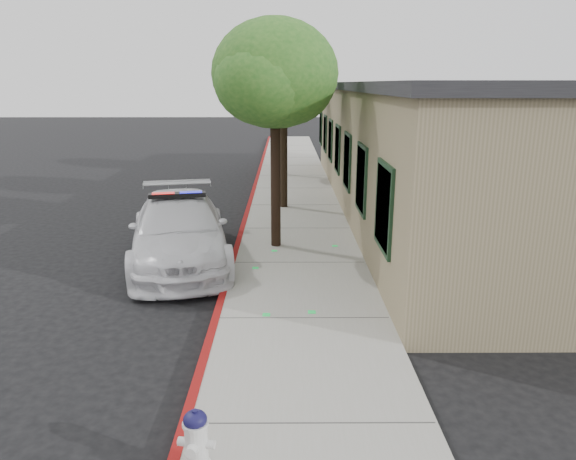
# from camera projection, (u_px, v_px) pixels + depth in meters

# --- Properties ---
(ground) EXTENTS (120.00, 120.00, 0.00)m
(ground) POSITION_uv_depth(u_px,v_px,m) (213.00, 326.00, 9.35)
(ground) COLOR black
(ground) RESTS_ON ground
(sidewalk) EXTENTS (3.20, 60.00, 0.15)m
(sidewalk) POSITION_uv_depth(u_px,v_px,m) (298.00, 265.00, 12.22)
(sidewalk) COLOR gray
(sidewalk) RESTS_ON ground
(red_curb) EXTENTS (0.14, 60.00, 0.16)m
(red_curb) POSITION_uv_depth(u_px,v_px,m) (232.00, 265.00, 12.21)
(red_curb) COLOR maroon
(red_curb) RESTS_ON ground
(clapboard_building) EXTENTS (7.30, 20.89, 4.24)m
(clapboard_building) POSITION_uv_depth(u_px,v_px,m) (445.00, 147.00, 17.47)
(clapboard_building) COLOR #897B5A
(clapboard_building) RESTS_ON ground
(police_car) EXTENTS (3.29, 5.83, 1.71)m
(police_car) POSITION_uv_depth(u_px,v_px,m) (179.00, 230.00, 12.53)
(police_car) COLOR silver
(police_car) RESTS_ON ground
(fire_hydrant) EXTENTS (0.42, 0.36, 0.72)m
(fire_hydrant) POSITION_uv_depth(u_px,v_px,m) (196.00, 440.00, 5.58)
(fire_hydrant) COLOR silver
(fire_hydrant) RESTS_ON sidewalk
(street_tree_near) EXTENTS (3.04, 3.20, 5.56)m
(street_tree_near) POSITION_uv_depth(u_px,v_px,m) (275.00, 79.00, 12.38)
(street_tree_near) COLOR black
(street_tree_near) RESTS_ON sidewalk
(street_tree_mid) EXTENTS (2.91, 3.02, 5.55)m
(street_tree_mid) POSITION_uv_depth(u_px,v_px,m) (284.00, 79.00, 16.62)
(street_tree_mid) COLOR black
(street_tree_mid) RESTS_ON sidewalk
(street_tree_far) EXTENTS (2.86, 2.71, 5.13)m
(street_tree_far) POSITION_uv_depth(u_px,v_px,m) (281.00, 88.00, 22.95)
(street_tree_far) COLOR black
(street_tree_far) RESTS_ON sidewalk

